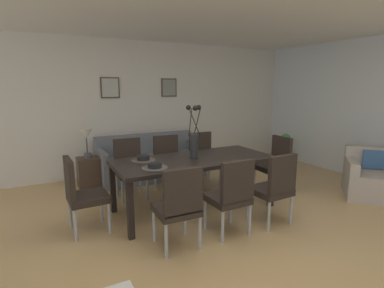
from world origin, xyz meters
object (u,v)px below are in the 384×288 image
at_px(framed_picture_center, 169,88).
at_px(dining_chair_mid_left, 275,186).
at_px(dining_chair_near_left, 179,204).
at_px(dining_chair_head_west, 81,191).
at_px(sofa, 151,163).
at_px(dining_table, 194,163).
at_px(centerpiece_vase, 194,138).
at_px(table_lamp, 86,136).
at_px(framed_picture_left, 110,88).
at_px(bowl_near_left, 155,165).
at_px(dining_chair_mid_right, 203,156).
at_px(dining_chair_far_left, 231,193).
at_px(bowl_near_right, 143,157).
at_px(dining_chair_head_east, 276,162).
at_px(dining_chair_near_right, 130,165).
at_px(side_table, 89,172).
at_px(potted_plant, 283,147).
at_px(armchair, 373,179).
at_px(dining_chair_far_right, 168,161).

bearing_deg(framed_picture_center, dining_chair_mid_left, -89.00).
xyz_separation_m(dining_chair_near_left, framed_picture_center, (1.25, 3.11, 1.19)).
xyz_separation_m(dining_chair_head_west, sofa, (1.50, 1.75, -0.23)).
relative_size(dining_table, dining_chair_head_west, 2.39).
relative_size(dining_table, centerpiece_vase, 2.99).
xyz_separation_m(table_lamp, framed_picture_left, (0.56, 0.55, 0.80)).
bearing_deg(dining_table, bowl_near_left, -161.72).
bearing_deg(dining_table, sofa, 90.24).
bearing_deg(dining_chair_mid_right, dining_chair_far_left, -109.90).
relative_size(dining_chair_head_west, framed_picture_left, 2.36).
bearing_deg(bowl_near_right, dining_chair_head_east, -5.68).
xyz_separation_m(dining_chair_near_right, side_table, (-0.50, 0.80, -0.25)).
bearing_deg(bowl_near_right, dining_chair_near_right, 90.58).
xyz_separation_m(dining_chair_head_west, bowl_near_left, (0.84, -0.22, 0.27)).
bearing_deg(table_lamp, dining_table, -55.27).
distance_m(dining_chair_near_right, table_lamp, 1.02).
xyz_separation_m(dining_chair_mid_left, centerpiece_vase, (-0.66, 0.90, 0.51)).
height_order(dining_chair_near_right, potted_plant, dining_chair_near_right).
height_order(bowl_near_right, table_lamp, table_lamp).
bearing_deg(armchair, dining_table, 162.39).
height_order(dining_chair_mid_left, framed_picture_left, framed_picture_left).
height_order(armchair, framed_picture_center, framed_picture_center).
distance_m(dining_chair_near_right, side_table, 0.98).
xyz_separation_m(side_table, framed_picture_center, (1.77, 0.55, 1.44)).
xyz_separation_m(armchair, potted_plant, (0.28, 2.26, 0.09)).
bearing_deg(bowl_near_left, framed_picture_center, 62.75).
bearing_deg(armchair, sofa, 136.41).
xyz_separation_m(dining_table, dining_chair_head_west, (-1.50, 0.00, -0.16)).
bearing_deg(centerpiece_vase, armchair, -17.64).
height_order(side_table, framed_picture_left, framed_picture_left).
bearing_deg(dining_chair_far_right, sofa, 89.21).
height_order(dining_chair_near_left, bowl_near_left, dining_chair_near_left).
bearing_deg(framed_picture_left, dining_chair_far_left, -78.58).
bearing_deg(framed_picture_center, dining_chair_head_east, -67.86).
xyz_separation_m(dining_chair_mid_left, side_table, (-1.83, 2.58, -0.25)).
height_order(dining_chair_mid_right, centerpiece_vase, centerpiece_vase).
relative_size(dining_chair_far_right, bowl_near_left, 5.41).
distance_m(dining_chair_near_left, dining_chair_near_right, 1.76).
distance_m(bowl_near_left, sofa, 2.14).
xyz_separation_m(dining_chair_mid_left, potted_plant, (2.38, 2.28, -0.14)).
bearing_deg(potted_plant, dining_table, -155.53).
bearing_deg(potted_plant, dining_chair_near_left, -148.49).
relative_size(dining_chair_far_right, sofa, 0.47).
distance_m(centerpiece_vase, framed_picture_center, 2.41).
height_order(dining_chair_near_right, dining_chair_head_east, same).
bearing_deg(dining_chair_head_west, side_table, 78.67).
relative_size(dining_chair_far_right, armchair, 0.81).
height_order(side_table, potted_plant, potted_plant).
height_order(dining_chair_near_right, dining_chair_far_right, same).
bearing_deg(dining_chair_mid_right, side_table, 156.65).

